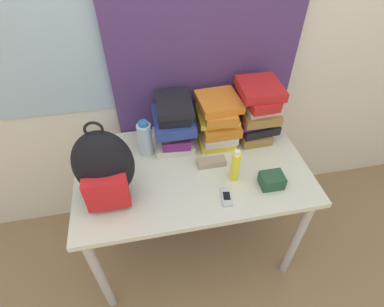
# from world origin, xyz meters

# --- Properties ---
(ground_plane) EXTENTS (12.00, 12.00, 0.00)m
(ground_plane) POSITION_xyz_m (0.00, 0.00, 0.00)
(ground_plane) COLOR #8C704C
(wall_back) EXTENTS (6.00, 0.06, 2.50)m
(wall_back) POSITION_xyz_m (-0.00, 0.80, 1.25)
(wall_back) COLOR silver
(wall_back) RESTS_ON ground_plane
(curtain_blue) EXTENTS (1.02, 0.04, 2.50)m
(curtain_blue) POSITION_xyz_m (0.15, 0.75, 1.25)
(curtain_blue) COLOR #4C336B
(curtain_blue) RESTS_ON ground_plane
(desk) EXTENTS (1.20, 0.72, 0.75)m
(desk) POSITION_xyz_m (0.00, 0.36, 0.66)
(desk) COLOR beige
(desk) RESTS_ON ground_plane
(backpack) EXTENTS (0.27, 0.21, 0.43)m
(backpack) POSITION_xyz_m (-0.42, 0.26, 0.94)
(backpack) COLOR black
(backpack) RESTS_ON desk
(book_stack_left) EXTENTS (0.23, 0.27, 0.28)m
(book_stack_left) POSITION_xyz_m (-0.06, 0.57, 0.89)
(book_stack_left) COLOR silver
(book_stack_left) RESTS_ON desk
(book_stack_center) EXTENTS (0.23, 0.28, 0.27)m
(book_stack_center) POSITION_xyz_m (0.18, 0.57, 0.89)
(book_stack_center) COLOR yellow
(book_stack_center) RESTS_ON desk
(book_stack_right) EXTENTS (0.24, 0.30, 0.33)m
(book_stack_right) POSITION_xyz_m (0.40, 0.57, 0.92)
(book_stack_right) COLOR olive
(book_stack_right) RESTS_ON desk
(water_bottle) EXTENTS (0.07, 0.07, 0.21)m
(water_bottle) POSITION_xyz_m (-0.22, 0.52, 0.85)
(water_bottle) COLOR silver
(water_bottle) RESTS_ON desk
(sports_bottle) EXTENTS (0.07, 0.07, 0.27)m
(sports_bottle) POSITION_xyz_m (-0.10, 0.55, 0.88)
(sports_bottle) COLOR white
(sports_bottle) RESTS_ON desk
(sunscreen_bottle) EXTENTS (0.05, 0.05, 0.19)m
(sunscreen_bottle) POSITION_xyz_m (0.19, 0.24, 0.84)
(sunscreen_bottle) COLOR yellow
(sunscreen_bottle) RESTS_ON desk
(cell_phone) EXTENTS (0.06, 0.11, 0.02)m
(cell_phone) POSITION_xyz_m (0.12, 0.13, 0.76)
(cell_phone) COLOR #B7BCC6
(cell_phone) RESTS_ON desk
(sunglasses_case) EXTENTS (0.15, 0.06, 0.04)m
(sunglasses_case) POSITION_xyz_m (0.10, 0.36, 0.77)
(sunglasses_case) COLOR gray
(sunglasses_case) RESTS_ON desk
(camera_pouch) EXTENTS (0.11, 0.09, 0.07)m
(camera_pouch) POSITION_xyz_m (0.36, 0.17, 0.79)
(camera_pouch) COLOR #234C33
(camera_pouch) RESTS_ON desk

